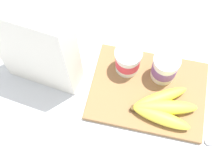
{
  "coord_description": "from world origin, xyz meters",
  "views": [
    {
      "loc": [
        -0.03,
        -0.34,
        0.77
      ],
      "look_at": [
        -0.1,
        0.0,
        0.07
      ],
      "focal_mm": 46.35,
      "sensor_mm": 36.0,
      "label": 1
    }
  ],
  "objects_px": {
    "cereal_box": "(36,47)",
    "yogurt_cup_front": "(128,60)",
    "banana_bunch": "(162,108)",
    "cutting_board": "(148,91)",
    "spoon": "(221,139)",
    "yogurt_cup_back": "(165,68)"
  },
  "relations": [
    {
      "from": "cereal_box",
      "to": "yogurt_cup_front",
      "type": "xyz_separation_m",
      "value": [
        0.23,
        0.06,
        -0.09
      ]
    },
    {
      "from": "yogurt_cup_front",
      "to": "banana_bunch",
      "type": "relative_size",
      "value": 0.47
    },
    {
      "from": "cutting_board",
      "to": "banana_bunch",
      "type": "xyz_separation_m",
      "value": [
        0.04,
        -0.05,
        0.03
      ]
    },
    {
      "from": "banana_bunch",
      "to": "spoon",
      "type": "relative_size",
      "value": 1.43
    },
    {
      "from": "cutting_board",
      "to": "yogurt_cup_front",
      "type": "bearing_deg",
      "value": 141.79
    },
    {
      "from": "cutting_board",
      "to": "yogurt_cup_front",
      "type": "height_order",
      "value": "yogurt_cup_front"
    },
    {
      "from": "cutting_board",
      "to": "yogurt_cup_back",
      "type": "xyz_separation_m",
      "value": [
        0.03,
        0.05,
        0.05
      ]
    },
    {
      "from": "cutting_board",
      "to": "yogurt_cup_back",
      "type": "height_order",
      "value": "yogurt_cup_back"
    },
    {
      "from": "yogurt_cup_front",
      "to": "spoon",
      "type": "distance_m",
      "value": 0.32
    },
    {
      "from": "yogurt_cup_front",
      "to": "cereal_box",
      "type": "bearing_deg",
      "value": -164.65
    },
    {
      "from": "yogurt_cup_front",
      "to": "banana_bunch",
      "type": "distance_m",
      "value": 0.16
    },
    {
      "from": "cutting_board",
      "to": "spoon",
      "type": "relative_size",
      "value": 2.54
    },
    {
      "from": "cereal_box",
      "to": "spoon",
      "type": "bearing_deg",
      "value": 177.53
    },
    {
      "from": "banana_bunch",
      "to": "spoon",
      "type": "distance_m",
      "value": 0.17
    },
    {
      "from": "cutting_board",
      "to": "spoon",
      "type": "bearing_deg",
      "value": -23.99
    },
    {
      "from": "cutting_board",
      "to": "cereal_box",
      "type": "distance_m",
      "value": 0.33
    },
    {
      "from": "cereal_box",
      "to": "yogurt_cup_front",
      "type": "bearing_deg",
      "value": -157.37
    },
    {
      "from": "yogurt_cup_back",
      "to": "spoon",
      "type": "bearing_deg",
      "value": -39.69
    },
    {
      "from": "yogurt_cup_front",
      "to": "spoon",
      "type": "xyz_separation_m",
      "value": [
        0.28,
        -0.15,
        -0.05
      ]
    },
    {
      "from": "yogurt_cup_front",
      "to": "yogurt_cup_back",
      "type": "relative_size",
      "value": 0.94
    },
    {
      "from": "cereal_box",
      "to": "banana_bunch",
      "type": "relative_size",
      "value": 1.65
    },
    {
      "from": "yogurt_cup_back",
      "to": "cutting_board",
      "type": "bearing_deg",
      "value": -120.75
    }
  ]
}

